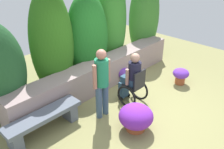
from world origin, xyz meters
TOP-DOWN VIEW (x-y plane):
  - ground_plane at (0.00, 0.00)m, footprint 10.05×10.05m
  - stone_retaining_wall at (0.00, 1.53)m, footprint 5.38×0.56m
  - hedge_backdrop at (-0.01, 2.14)m, footprint 6.38×1.08m
  - stone_bench at (-2.11, 1.00)m, footprint 1.66×0.41m
  - person_in_wheelchair at (-0.00, 0.40)m, footprint 0.53×0.66m
  - person_standing_companion at (-0.87, 0.55)m, footprint 0.49×0.30m
  - flower_pot_purple_near at (0.63, 1.20)m, footprint 0.37×0.37m
  - flower_pot_terracotta_by_wall at (1.67, 0.01)m, footprint 0.45×0.45m
  - flower_pot_red_accent at (-0.73, -0.31)m, footprint 0.73×0.73m

SIDE VIEW (x-z plane):
  - ground_plane at x=0.00m, z-range 0.00..0.00m
  - flower_pot_purple_near at x=0.63m, z-range 0.02..0.45m
  - flower_pot_terracotta_by_wall at x=1.67m, z-range 0.04..0.50m
  - flower_pot_red_accent at x=-0.73m, z-range 0.01..0.59m
  - stone_bench at x=-2.11m, z-range 0.08..0.55m
  - stone_retaining_wall at x=0.00m, z-range 0.00..0.77m
  - person_in_wheelchair at x=0.00m, z-range -0.04..1.29m
  - person_standing_companion at x=-0.87m, z-range 0.12..1.74m
  - hedge_backdrop at x=-0.01m, z-range -0.18..2.75m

